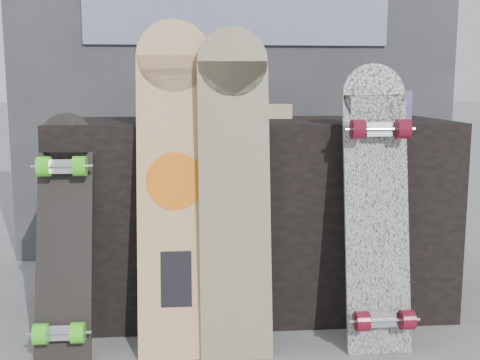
{
  "coord_description": "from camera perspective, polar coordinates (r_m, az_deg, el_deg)",
  "views": [
    {
      "loc": [
        -0.27,
        -1.98,
        0.95
      ],
      "look_at": [
        -0.08,
        0.2,
        0.6
      ],
      "focal_mm": 45.0,
      "sensor_mm": 36.0,
      "label": 1
    }
  ],
  "objects": [
    {
      "name": "longboard_geisha",
      "position": [
        2.14,
        -6.18,
        0.37
      ],
      "size": [
        0.27,
        0.28,
        1.18
      ],
      "rotation": [
        -0.22,
        0.0,
        0.0
      ],
      "color": "tan",
      "rests_on": "ground"
    },
    {
      "name": "vendor_table",
      "position": [
        2.56,
        1.19,
        -3.27
      ],
      "size": [
        1.6,
        0.6,
        0.8
      ],
      "primitive_type": "cube",
      "color": "black",
      "rests_on": "ground"
    },
    {
      "name": "booth",
      "position": [
        3.35,
        -0.39,
        11.73
      ],
      "size": [
        2.4,
        0.22,
        2.2
      ],
      "color": "#36363B",
      "rests_on": "ground"
    },
    {
      "name": "ground",
      "position": [
        2.21,
        2.63,
        -16.24
      ],
      "size": [
        60.0,
        60.0,
        0.0
      ],
      "primitive_type": "plane",
      "color": "slate",
      "rests_on": "ground"
    },
    {
      "name": "skateboard_dark",
      "position": [
        2.19,
        -16.38,
        -4.85
      ],
      "size": [
        0.19,
        0.33,
        0.85
      ],
      "rotation": [
        -0.3,
        0.0,
        0.0
      ],
      "color": "black",
      "rests_on": "ground"
    },
    {
      "name": "merch_box_purple",
      "position": [
        2.5,
        -6.29,
        6.81
      ],
      "size": [
        0.18,
        0.12,
        0.1
      ],
      "primitive_type": "cube",
      "color": "#5D3D7E",
      "rests_on": "vendor_table"
    },
    {
      "name": "longboard_celtic",
      "position": [
        2.1,
        -0.55,
        -0.08
      ],
      "size": [
        0.25,
        0.23,
        1.15
      ],
      "rotation": [
        -0.18,
        0.0,
        0.0
      ],
      "color": "beige",
      "rests_on": "ground"
    },
    {
      "name": "longboard_cascadia",
      "position": [
        2.19,
        12.89,
        -2.21
      ],
      "size": [
        0.23,
        0.27,
        1.02
      ],
      "rotation": [
        -0.18,
        0.0,
        0.0
      ],
      "color": "white",
      "rests_on": "ground"
    },
    {
      "name": "merch_box_flat",
      "position": [
        2.63,
        2.42,
        6.53
      ],
      "size": [
        0.22,
        0.1,
        0.06
      ],
      "primitive_type": "cube",
      "color": "#D1B78C",
      "rests_on": "vendor_table"
    },
    {
      "name": "merch_box_small",
      "position": [
        2.61,
        14.0,
        6.91
      ],
      "size": [
        0.14,
        0.14,
        0.12
      ],
      "primitive_type": "cube",
      "color": "#5D3D7E",
      "rests_on": "vendor_table"
    }
  ]
}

